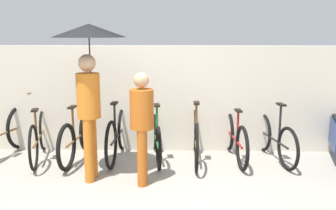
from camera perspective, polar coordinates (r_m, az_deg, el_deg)
The scene contains 12 objects.
ground_plane at distance 4.73m, azimuth -6.90°, elevation -14.83°, with size 30.00×30.00×0.00m, color gray.
back_wall at distance 6.49m, azimuth -4.43°, elevation 0.94°, with size 13.53×0.12×1.83m.
parked_bicycle_0 at distance 6.78m, azimuth -23.98°, elevation -3.99°, with size 0.53×1.78×1.03m.
parked_bicycle_1 at distance 6.48m, azimuth -19.10°, elevation -4.59°, with size 0.52×1.71×1.03m.
parked_bicycle_2 at distance 6.28m, azimuth -13.61°, elevation -4.75°, with size 0.44×1.71×1.07m.
parked_bicycle_3 at distance 6.21m, azimuth -7.72°, elevation -4.57°, with size 0.44×1.71×0.98m.
parked_bicycle_4 at distance 6.15m, azimuth -1.80°, elevation -4.91°, with size 0.44×1.67×1.08m.
parked_bicycle_5 at distance 6.09m, azimuth 4.23°, elevation -4.80°, with size 0.44×1.81×1.00m.
parked_bicycle_6 at distance 6.21m, azimuth 10.12°, elevation -4.90°, with size 0.44×1.68×1.11m.
parked_bicycle_7 at distance 6.34m, azimuth 15.87°, elevation -4.88°, with size 0.48×1.60×1.08m.
pedestrian_leading at distance 5.22m, azimuth -11.98°, elevation 6.90°, with size 1.01×1.01×2.17m.
pedestrian_center at distance 5.02m, azimuth -4.00°, elevation -2.38°, with size 0.32×0.32×1.54m.
Camera 1 is at (0.64, -4.20, 2.07)m, focal length 40.00 mm.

